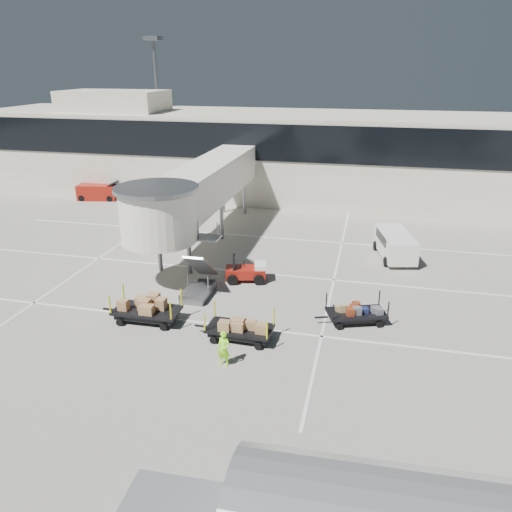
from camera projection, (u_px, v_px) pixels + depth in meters
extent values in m
plane|color=#9D988C|center=(191.00, 343.00, 23.82)|extent=(140.00, 140.00, 0.00)
cube|color=silver|center=(205.00, 323.00, 25.63)|extent=(40.00, 0.15, 0.02)
cube|color=silver|center=(240.00, 271.00, 31.99)|extent=(40.00, 0.15, 0.02)
cube|color=silver|center=(263.00, 237.00, 38.35)|extent=(40.00, 0.15, 0.02)
cube|color=silver|center=(335.00, 274.00, 31.62)|extent=(0.15, 30.00, 0.02)
cube|color=silver|center=(106.00, 253.00, 35.03)|extent=(0.15, 30.00, 0.02)
cube|color=beige|center=(294.00, 155.00, 49.63)|extent=(64.00, 12.00, 8.00)
cube|color=black|center=(283.00, 143.00, 43.42)|extent=(64.00, 0.12, 3.20)
cube|color=beige|center=(114.00, 101.00, 49.85)|extent=(10.00, 6.00, 2.00)
cylinder|color=slate|center=(158.00, 112.00, 55.42)|extent=(0.36, 0.36, 15.00)
cube|color=slate|center=(153.00, 38.00, 52.72)|extent=(1.60, 1.60, 0.40)
cube|color=white|center=(208.00, 182.00, 36.75)|extent=(3.00, 18.00, 2.80)
cylinder|color=white|center=(158.00, 216.00, 28.58)|extent=(4.40, 4.40, 3.00)
cylinder|color=slate|center=(156.00, 189.00, 28.00)|extent=(4.80, 4.80, 0.25)
cylinder|color=slate|center=(160.00, 249.00, 31.63)|extent=(0.28, 0.28, 2.90)
cylinder|color=slate|center=(189.00, 252.00, 31.20)|extent=(0.28, 0.28, 2.90)
cylinder|color=slate|center=(197.00, 218.00, 37.99)|extent=(0.28, 0.28, 2.90)
cylinder|color=slate|center=(222.00, 220.00, 37.56)|extent=(0.28, 0.28, 2.90)
cylinder|color=slate|center=(223.00, 196.00, 44.35)|extent=(0.28, 0.28, 2.90)
cylinder|color=slate|center=(245.00, 198.00, 43.92)|extent=(0.28, 0.28, 2.90)
cube|color=slate|center=(198.00, 292.00, 28.57)|extent=(1.40, 2.60, 0.50)
cube|color=slate|center=(201.00, 266.00, 28.63)|extent=(1.20, 2.60, 2.06)
cube|color=slate|center=(208.00, 238.00, 29.45)|extent=(1.40, 1.20, 0.12)
cube|color=maroon|center=(246.00, 272.00, 30.47)|extent=(2.60, 1.67, 0.60)
cube|color=silver|center=(260.00, 266.00, 30.33)|extent=(0.93, 1.23, 0.35)
cube|color=black|center=(234.00, 263.00, 30.25)|extent=(0.35, 1.00, 0.90)
cylinder|color=black|center=(232.00, 280.00, 29.95)|extent=(0.68, 0.39, 0.64)
cylinder|color=black|center=(233.00, 272.00, 31.16)|extent=(0.68, 0.39, 0.64)
cylinder|color=black|center=(259.00, 280.00, 29.95)|extent=(0.68, 0.39, 0.64)
cylinder|color=black|center=(259.00, 272.00, 31.16)|extent=(0.68, 0.39, 0.64)
cube|color=black|center=(356.00, 313.00, 25.51)|extent=(3.27, 2.38, 0.12)
cube|color=black|center=(356.00, 316.00, 25.57)|extent=(2.92, 2.07, 0.25)
cube|color=black|center=(321.00, 317.00, 25.37)|extent=(0.67, 0.30, 0.08)
cylinder|color=black|center=(339.00, 327.00, 24.92)|extent=(0.36, 0.24, 0.33)
cylinder|color=black|center=(333.00, 314.00, 26.15)|extent=(0.36, 0.24, 0.33)
cylinder|color=black|center=(379.00, 325.00, 25.13)|extent=(0.36, 0.24, 0.33)
cylinder|color=black|center=(371.00, 312.00, 26.36)|extent=(0.36, 0.24, 0.33)
cylinder|color=black|center=(333.00, 313.00, 24.59)|extent=(0.07, 0.07, 0.88)
cylinder|color=black|center=(326.00, 301.00, 25.82)|extent=(0.07, 0.07, 0.88)
cylinder|color=black|center=(388.00, 310.00, 24.88)|extent=(0.07, 0.07, 0.88)
cylinder|color=black|center=(379.00, 298.00, 26.11)|extent=(0.07, 0.07, 0.88)
cube|color=#162046|center=(340.00, 314.00, 24.88)|extent=(0.60, 0.51, 0.35)
cube|color=#162046|center=(374.00, 306.00, 25.83)|extent=(0.48, 0.40, 0.29)
cube|color=maroon|center=(347.00, 310.00, 25.29)|extent=(0.56, 0.40, 0.40)
cube|color=maroon|center=(350.00, 313.00, 25.05)|extent=(0.56, 0.51, 0.28)
cube|color=#54545A|center=(349.00, 309.00, 25.37)|extent=(0.53, 0.42, 0.33)
cube|color=#162046|center=(362.00, 308.00, 25.38)|extent=(0.53, 0.50, 0.43)
cube|color=#162046|center=(336.00, 306.00, 25.77)|extent=(0.63, 0.54, 0.28)
cube|color=#54545A|center=(354.00, 311.00, 25.15)|extent=(0.55, 0.45, 0.40)
cube|color=#162046|center=(354.00, 307.00, 25.54)|extent=(0.52, 0.43, 0.40)
cube|color=#948151|center=(375.00, 308.00, 25.63)|extent=(0.54, 0.40, 0.26)
cube|color=black|center=(240.00, 328.00, 23.93)|extent=(3.20, 1.67, 0.13)
cube|color=black|center=(240.00, 332.00, 24.00)|extent=(2.88, 1.42, 0.26)
cube|color=black|center=(202.00, 326.00, 24.45)|extent=(0.74, 0.11, 0.08)
cylinder|color=black|center=(213.00, 340.00, 23.70)|extent=(0.36, 0.16, 0.36)
cylinder|color=black|center=(223.00, 326.00, 24.98)|extent=(0.36, 0.16, 0.36)
cylinder|color=black|center=(258.00, 346.00, 23.17)|extent=(0.36, 0.16, 0.36)
cylinder|color=black|center=(266.00, 332.00, 24.45)|extent=(0.36, 0.16, 0.36)
cylinder|color=yellow|center=(205.00, 323.00, 23.48)|extent=(0.07, 0.07, 0.95)
cylinder|color=yellow|center=(215.00, 309.00, 24.76)|extent=(0.07, 0.07, 0.95)
cylinder|color=yellow|center=(267.00, 331.00, 22.76)|extent=(0.07, 0.07, 0.95)
cylinder|color=yellow|center=(274.00, 317.00, 24.04)|extent=(0.07, 0.07, 0.95)
cube|color=#A98351|center=(259.00, 328.00, 23.29)|extent=(0.64, 0.39, 0.57)
cube|color=#A98351|center=(259.00, 322.00, 23.87)|extent=(0.60, 0.49, 0.49)
cube|color=#A98351|center=(219.00, 324.00, 23.63)|extent=(0.54, 0.48, 0.52)
cube|color=#A98351|center=(238.00, 321.00, 23.94)|extent=(0.70, 0.55, 0.50)
cube|color=#A98351|center=(232.00, 323.00, 23.77)|extent=(0.48, 0.46, 0.49)
cube|color=#A98351|center=(251.00, 319.00, 24.19)|extent=(0.65, 0.47, 0.44)
cube|color=black|center=(147.00, 310.00, 25.61)|extent=(3.41, 1.76, 0.13)
cube|color=black|center=(147.00, 314.00, 25.69)|extent=(3.06, 1.50, 0.28)
cube|color=black|center=(110.00, 309.00, 26.07)|extent=(0.79, 0.11, 0.09)
cylinder|color=black|center=(120.00, 322.00, 25.30)|extent=(0.39, 0.17, 0.38)
cylinder|color=black|center=(133.00, 309.00, 26.69)|extent=(0.39, 0.17, 0.38)
cylinder|color=black|center=(164.00, 327.00, 24.85)|extent=(0.39, 0.17, 0.38)
cylinder|color=black|center=(174.00, 313.00, 26.23)|extent=(0.39, 0.17, 0.38)
cylinder|color=yellow|center=(110.00, 305.00, 25.05)|extent=(0.08, 0.08, 1.01)
cylinder|color=yellow|center=(123.00, 292.00, 26.44)|extent=(0.08, 0.08, 1.01)
cylinder|color=yellow|center=(171.00, 311.00, 24.43)|extent=(0.08, 0.08, 1.01)
cylinder|color=yellow|center=(181.00, 298.00, 25.81)|extent=(0.08, 0.08, 1.01)
cube|color=#A98351|center=(147.00, 302.00, 25.72)|extent=(0.62, 0.55, 0.55)
cube|color=#A98351|center=(157.00, 305.00, 25.41)|extent=(0.61, 0.55, 0.55)
cube|color=#A98351|center=(128.00, 303.00, 25.81)|extent=(0.65, 0.49, 0.43)
cube|color=#A98351|center=(151.00, 303.00, 25.60)|extent=(0.70, 0.45, 0.60)
cube|color=#A98351|center=(163.00, 309.00, 25.00)|extent=(0.58, 0.54, 0.54)
cube|color=#A98351|center=(164.00, 308.00, 25.21)|extent=(0.51, 0.63, 0.41)
imported|color=#8EFF1A|center=(224.00, 349.00, 21.76)|extent=(0.67, 0.51, 1.66)
cube|color=silver|center=(395.00, 244.00, 33.89)|extent=(2.89, 4.95, 1.50)
cube|color=silver|center=(387.00, 238.00, 35.93)|extent=(1.87, 0.92, 0.87)
cube|color=black|center=(395.00, 238.00, 33.93)|extent=(2.52, 3.26, 0.60)
cylinder|color=black|center=(386.00, 262.00, 32.69)|extent=(0.38, 0.69, 0.66)
cylinder|color=black|center=(414.00, 262.00, 32.69)|extent=(0.38, 0.69, 0.66)
cylinder|color=black|center=(376.00, 246.00, 35.58)|extent=(0.38, 0.69, 0.66)
cylinder|color=black|center=(401.00, 246.00, 35.58)|extent=(0.38, 0.69, 0.66)
cube|color=maroon|center=(98.00, 192.00, 48.71)|extent=(3.97, 2.20, 1.48)
cube|color=black|center=(114.00, 183.00, 48.28)|extent=(1.17, 1.52, 0.53)
cylinder|color=black|center=(82.00, 198.00, 48.31)|extent=(0.63, 0.34, 0.59)
cylinder|color=black|center=(87.00, 195.00, 49.60)|extent=(0.63, 0.34, 0.59)
cylinder|color=black|center=(110.00, 199.00, 48.15)|extent=(0.63, 0.34, 0.59)
cylinder|color=black|center=(114.00, 195.00, 49.44)|extent=(0.63, 0.34, 0.59)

